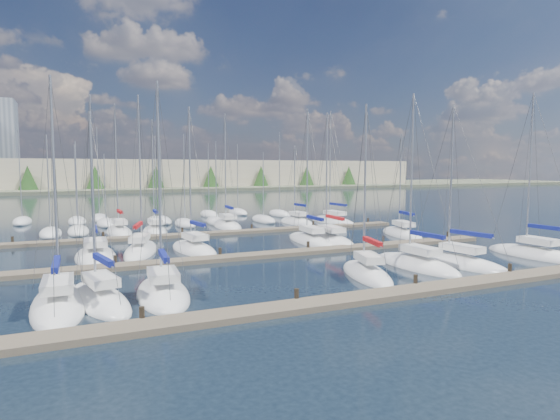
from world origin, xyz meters
name	(u,v)px	position (x,y,z in m)	size (l,w,h in m)	color
ground	(168,211)	(0.00, 60.00, 0.00)	(400.00, 400.00, 0.00)	#182431
dock_near	(369,297)	(0.00, 2.01, 0.15)	(44.00, 1.93, 1.10)	#6B5E4C
dock_mid	(270,254)	(0.00, 16.01, 0.15)	(44.00, 1.93, 1.10)	#6B5E4C
dock_far	(220,233)	(0.00, 30.01, 0.15)	(44.00, 1.93, 1.10)	#6B5E4C
sailboat_f	(457,263)	(11.44, 7.08, 0.18)	(3.66, 9.13, 12.70)	white
sailboat_j	(194,249)	(-5.15, 21.00, 0.18)	(3.72, 8.16, 13.30)	white
sailboat_m	(402,234)	(17.62, 21.18, 0.17)	(4.50, 8.68, 11.67)	white
sailboat_p	(227,225)	(2.67, 35.95, 0.18)	(3.63, 8.93, 14.64)	white
sailboat_d	(367,274)	(3.12, 6.72, 0.19)	(4.05, 7.69, 12.24)	white
sailboat_b	(99,300)	(-13.61, 7.48, 0.17)	(4.00, 8.18, 11.02)	white
sailboat_g	(534,254)	(19.85, 7.10, 0.18)	(3.22, 8.57, 14.10)	white
sailboat_c	(163,293)	(-10.26, 7.31, 0.18)	(3.40, 7.82, 12.84)	white
sailboat_q	(297,222)	(12.06, 35.54, 0.17)	(3.10, 7.56, 10.95)	white
sailboat_o	(155,231)	(-6.38, 33.97, 0.19)	(2.92, 7.18, 13.39)	white
sailboat_k	(310,241)	(6.35, 21.04, 0.19)	(3.15, 9.24, 13.74)	white
sailboat_e	(416,264)	(8.19, 7.78, 0.18)	(2.94, 8.51, 13.41)	white
sailboat_n	(119,232)	(-10.07, 35.42, 0.20)	(2.81, 8.49, 15.09)	white
sailboat_i	(141,250)	(-9.52, 22.05, 0.19)	(4.81, 9.07, 14.21)	white
sailboat_a	(59,304)	(-15.59, 7.42, 0.18)	(2.86, 9.02, 12.78)	white
sailboat_h	(96,256)	(-13.19, 20.99, 0.18)	(3.32, 8.33, 13.83)	white
sailboat_r	(333,221)	(16.94, 34.58, 0.19)	(3.20, 9.75, 15.52)	white
sailboat_l	(329,240)	(8.32, 20.64, 0.17)	(3.50, 9.10, 13.42)	white
distant_boats	(159,221)	(-4.34, 43.76, 0.29)	(36.93, 20.75, 13.30)	#9EA0A5
shoreline	(75,167)	(-13.29, 149.77, 7.44)	(400.00, 60.00, 38.00)	#666B51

